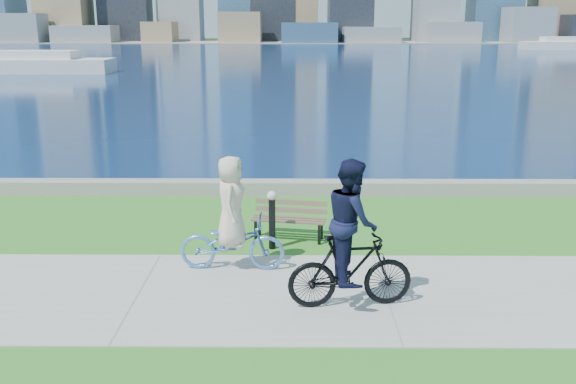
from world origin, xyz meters
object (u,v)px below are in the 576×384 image
park_bench (290,217)px  bollard_lamp (272,216)px  cyclist_woman (232,228)px  cyclist_man (351,246)px

park_bench → bollard_lamp: size_ratio=1.33×
cyclist_woman → cyclist_man: cyclist_man is taller
park_bench → cyclist_man: (0.95, -3.22, 0.53)m
bollard_lamp → cyclist_woman: cyclist_woman is taller
cyclist_woman → cyclist_man: size_ratio=0.88×
park_bench → cyclist_woman: cyclist_woman is taller
bollard_lamp → cyclist_woman: size_ratio=0.57×
park_bench → cyclist_man: 3.39m
park_bench → bollard_lamp: (-0.33, -0.60, 0.20)m
park_bench → bollard_lamp: bollard_lamp is taller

